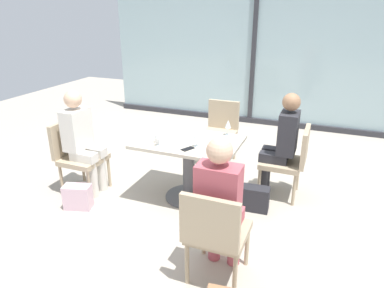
% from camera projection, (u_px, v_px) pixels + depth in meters
% --- Properties ---
extents(ground_plane, '(12.00, 12.00, 0.00)m').
position_uv_depth(ground_plane, '(189.00, 197.00, 4.21)').
color(ground_plane, '#A89E8E').
extents(window_wall_backdrop, '(5.75, 0.10, 2.70)m').
position_uv_depth(window_wall_backdrop, '(253.00, 60.00, 6.53)').
color(window_wall_backdrop, '#9CB7BC').
rests_on(window_wall_backdrop, ground_plane).
extents(dining_table_main, '(1.15, 0.82, 0.73)m').
position_uv_depth(dining_table_main, '(189.00, 157.00, 4.02)').
color(dining_table_main, '#BCB29E').
rests_on(dining_table_main, ground_plane).
extents(chair_front_right, '(0.46, 0.50, 0.87)m').
position_uv_depth(chair_front_right, '(215.00, 231.00, 2.74)').
color(chair_front_right, tan).
rests_on(chair_front_right, ground_plane).
extents(chair_far_right, '(0.50, 0.46, 0.87)m').
position_uv_depth(chair_far_right, '(290.00, 158.00, 4.07)').
color(chair_far_right, tan).
rests_on(chair_far_right, ground_plane).
extents(chair_side_end, '(0.50, 0.46, 0.87)m').
position_uv_depth(chair_side_end, '(76.00, 152.00, 4.22)').
color(chair_side_end, tan).
rests_on(chair_side_end, ground_plane).
extents(chair_near_window, '(0.46, 0.51, 0.87)m').
position_uv_depth(chair_near_window, '(220.00, 128.00, 5.07)').
color(chair_near_window, tan).
rests_on(chair_near_window, ground_plane).
extents(person_front_right, '(0.34, 0.39, 1.26)m').
position_uv_depth(person_front_right, '(220.00, 202.00, 2.76)').
color(person_front_right, '#B24C56').
rests_on(person_front_right, ground_plane).
extents(person_far_right, '(0.39, 0.34, 1.26)m').
position_uv_depth(person_far_right, '(282.00, 140.00, 4.03)').
color(person_far_right, '#28282D').
rests_on(person_far_right, ground_plane).
extents(person_side_end, '(0.39, 0.34, 1.26)m').
position_uv_depth(person_side_end, '(82.00, 138.00, 4.11)').
color(person_side_end, silver).
rests_on(person_side_end, ground_plane).
extents(wine_glass_0, '(0.07, 0.07, 0.18)m').
position_uv_depth(wine_glass_0, '(197.00, 135.00, 3.73)').
color(wine_glass_0, silver).
rests_on(wine_glass_0, dining_table_main).
extents(wine_glass_1, '(0.07, 0.07, 0.18)m').
position_uv_depth(wine_glass_1, '(221.00, 145.00, 3.46)').
color(wine_glass_1, silver).
rests_on(wine_glass_1, dining_table_main).
extents(wine_glass_2, '(0.07, 0.07, 0.18)m').
position_uv_depth(wine_glass_2, '(228.00, 124.00, 4.07)').
color(wine_glass_2, silver).
rests_on(wine_glass_2, dining_table_main).
extents(wine_glass_3, '(0.07, 0.07, 0.18)m').
position_uv_depth(wine_glass_3, '(158.00, 134.00, 3.75)').
color(wine_glass_3, silver).
rests_on(wine_glass_3, dining_table_main).
extents(coffee_cup, '(0.08, 0.08, 0.09)m').
position_uv_depth(coffee_cup, '(158.00, 139.00, 3.87)').
color(coffee_cup, white).
rests_on(coffee_cup, dining_table_main).
extents(cell_phone_on_table, '(0.13, 0.16, 0.01)m').
position_uv_depth(cell_phone_on_table, '(188.00, 149.00, 3.70)').
color(cell_phone_on_table, black).
rests_on(cell_phone_on_table, dining_table_main).
extents(handbag_1, '(0.31, 0.18, 0.28)m').
position_uv_depth(handbag_1, '(255.00, 199.00, 3.90)').
color(handbag_1, '#232328').
rests_on(handbag_1, ground_plane).
extents(handbag_2, '(0.33, 0.24, 0.28)m').
position_uv_depth(handbag_2, '(78.00, 197.00, 3.94)').
color(handbag_2, beige).
rests_on(handbag_2, ground_plane).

